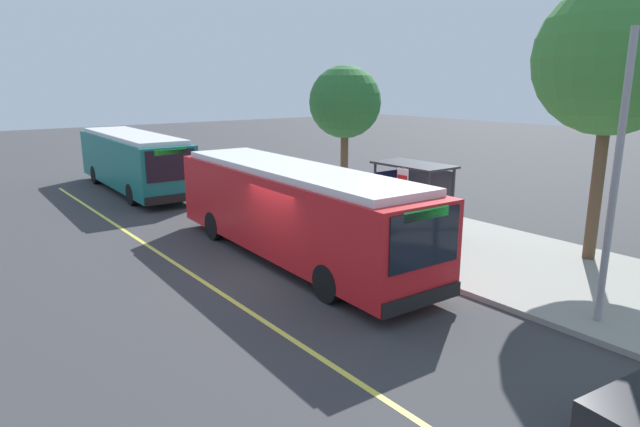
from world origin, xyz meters
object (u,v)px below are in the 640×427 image
object	(u,v)px
route_sign_post	(402,200)
pedestrian_commuter	(375,212)
waiting_bench	(417,218)
transit_bus_main	(293,209)
transit_bus_second	(133,160)

from	to	relation	value
route_sign_post	pedestrian_commuter	xyz separation A→B (m)	(-1.93, 0.72, -0.84)
waiting_bench	route_sign_post	bearing A→B (deg)	-56.35
transit_bus_main	pedestrian_commuter	size ratio (longest dim) A/B	6.79
route_sign_post	pedestrian_commuter	distance (m)	2.23
waiting_bench	pedestrian_commuter	distance (m)	2.07
transit_bus_second	route_sign_post	bearing A→B (deg)	9.37
transit_bus_second	transit_bus_main	bearing A→B (deg)	0.90
transit_bus_main	route_sign_post	bearing A→B (deg)	47.27
transit_bus_second	pedestrian_commuter	world-z (taller)	transit_bus_second
route_sign_post	pedestrian_commuter	size ratio (longest dim) A/B	1.66
transit_bus_main	waiting_bench	world-z (taller)	transit_bus_main
transit_bus_second	waiting_bench	distance (m)	15.53
route_sign_post	pedestrian_commuter	world-z (taller)	route_sign_post
transit_bus_main	route_sign_post	world-z (taller)	same
transit_bus_main	transit_bus_second	xyz separation A→B (m)	(-14.05, -0.22, -0.00)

